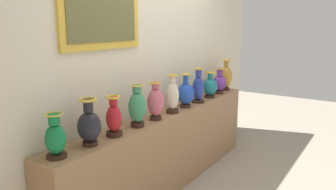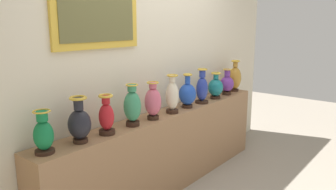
{
  "view_description": "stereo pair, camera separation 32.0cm",
  "coord_description": "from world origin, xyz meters",
  "px_view_note": "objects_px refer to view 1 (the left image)",
  "views": [
    {
      "loc": [
        -2.8,
        -1.84,
        1.77
      ],
      "look_at": [
        0.0,
        0.0,
        1.04
      ],
      "focal_mm": 35.58,
      "sensor_mm": 36.0,
      "label": 1
    },
    {
      "loc": [
        -2.61,
        -2.1,
        1.77
      ],
      "look_at": [
        0.0,
        0.0,
        1.04
      ],
      "focal_mm": 35.58,
      "sensor_mm": 36.0,
      "label": 2
    }
  ],
  "objects_px": {
    "vase_teal": "(210,86)",
    "vase_violet": "(219,83)",
    "vase_emerald": "(55,138)",
    "vase_ivory": "(172,96)",
    "vase_jade": "(137,107)",
    "vase_cobalt": "(198,88)",
    "vase_onyx": "(89,125)",
    "vase_sapphire": "(186,93)",
    "vase_crimson": "(114,118)",
    "vase_ochre": "(226,77)",
    "vase_rose": "(156,102)"
  },
  "relations": [
    {
      "from": "vase_onyx",
      "to": "vase_ochre",
      "type": "xyz_separation_m",
      "value": [
        2.54,
        0.01,
        0.03
      ]
    },
    {
      "from": "vase_ivory",
      "to": "vase_teal",
      "type": "bearing_deg",
      "value": -0.27
    },
    {
      "from": "vase_teal",
      "to": "vase_sapphire",
      "type": "bearing_deg",
      "value": 179.26
    },
    {
      "from": "vase_ivory",
      "to": "vase_cobalt",
      "type": "height_order",
      "value": "vase_cobalt"
    },
    {
      "from": "vase_teal",
      "to": "vase_ivory",
      "type": "bearing_deg",
      "value": 179.73
    },
    {
      "from": "vase_crimson",
      "to": "vase_sapphire",
      "type": "distance_m",
      "value": 1.14
    },
    {
      "from": "vase_onyx",
      "to": "vase_sapphire",
      "type": "height_order",
      "value": "vase_sapphire"
    },
    {
      "from": "vase_rose",
      "to": "vase_ochre",
      "type": "relative_size",
      "value": 0.87
    },
    {
      "from": "vase_crimson",
      "to": "vase_jade",
      "type": "distance_m",
      "value": 0.3
    },
    {
      "from": "vase_sapphire",
      "to": "vase_crimson",
      "type": "bearing_deg",
      "value": 179.58
    },
    {
      "from": "vase_sapphire",
      "to": "vase_emerald",
      "type": "bearing_deg",
      "value": 178.83
    },
    {
      "from": "vase_crimson",
      "to": "vase_emerald",
      "type": "bearing_deg",
      "value": 177.31
    },
    {
      "from": "vase_jade",
      "to": "vase_violet",
      "type": "height_order",
      "value": "vase_jade"
    },
    {
      "from": "vase_violet",
      "to": "vase_ochre",
      "type": "relative_size",
      "value": 0.8
    },
    {
      "from": "vase_jade",
      "to": "vase_emerald",
      "type": "bearing_deg",
      "value": 178.03
    },
    {
      "from": "vase_cobalt",
      "to": "vase_violet",
      "type": "relative_size",
      "value": 1.2
    },
    {
      "from": "vase_onyx",
      "to": "vase_teal",
      "type": "relative_size",
      "value": 1.13
    },
    {
      "from": "vase_ochre",
      "to": "vase_sapphire",
      "type": "bearing_deg",
      "value": -178.79
    },
    {
      "from": "vase_emerald",
      "to": "vase_violet",
      "type": "bearing_deg",
      "value": -0.89
    },
    {
      "from": "vase_teal",
      "to": "vase_ochre",
      "type": "xyz_separation_m",
      "value": [
        0.55,
        0.03,
        0.04
      ]
    },
    {
      "from": "vase_crimson",
      "to": "vase_jade",
      "type": "relative_size",
      "value": 0.89
    },
    {
      "from": "vase_jade",
      "to": "vase_cobalt",
      "type": "height_order",
      "value": "vase_cobalt"
    },
    {
      "from": "vase_sapphire",
      "to": "vase_cobalt",
      "type": "height_order",
      "value": "vase_cobalt"
    },
    {
      "from": "vase_jade",
      "to": "vase_onyx",
      "type": "bearing_deg",
      "value": 178.74
    },
    {
      "from": "vase_onyx",
      "to": "vase_teal",
      "type": "distance_m",
      "value": 1.99
    },
    {
      "from": "vase_jade",
      "to": "vase_crimson",
      "type": "bearing_deg",
      "value": 179.38
    },
    {
      "from": "vase_cobalt",
      "to": "vase_violet",
      "type": "height_order",
      "value": "vase_cobalt"
    },
    {
      "from": "vase_crimson",
      "to": "vase_ochre",
      "type": "distance_m",
      "value": 2.28
    },
    {
      "from": "vase_ivory",
      "to": "vase_violet",
      "type": "xyz_separation_m",
      "value": [
        1.14,
        -0.0,
        -0.03
      ]
    },
    {
      "from": "vase_jade",
      "to": "vase_cobalt",
      "type": "bearing_deg",
      "value": -0.52
    },
    {
      "from": "vase_emerald",
      "to": "vase_onyx",
      "type": "bearing_deg",
      "value": -3.32
    },
    {
      "from": "vase_ivory",
      "to": "vase_sapphire",
      "type": "distance_m",
      "value": 0.27
    },
    {
      "from": "vase_crimson",
      "to": "vase_onyx",
      "type": "bearing_deg",
      "value": 178.01
    },
    {
      "from": "vase_teal",
      "to": "vase_jade",
      "type": "bearing_deg",
      "value": 179.49
    },
    {
      "from": "vase_cobalt",
      "to": "vase_crimson",
      "type": "bearing_deg",
      "value": 179.46
    },
    {
      "from": "vase_teal",
      "to": "vase_violet",
      "type": "distance_m",
      "value": 0.29
    },
    {
      "from": "vase_onyx",
      "to": "vase_jade",
      "type": "xyz_separation_m",
      "value": [
        0.56,
        -0.01,
        0.02
      ]
    },
    {
      "from": "vase_emerald",
      "to": "vase_cobalt",
      "type": "height_order",
      "value": "vase_cobalt"
    },
    {
      "from": "vase_emerald",
      "to": "vase_rose",
      "type": "distance_m",
      "value": 1.13
    },
    {
      "from": "vase_onyx",
      "to": "vase_violet",
      "type": "distance_m",
      "value": 2.27
    },
    {
      "from": "vase_sapphire",
      "to": "vase_violet",
      "type": "relative_size",
      "value": 1.12
    },
    {
      "from": "vase_onyx",
      "to": "vase_ochre",
      "type": "bearing_deg",
      "value": 0.15
    },
    {
      "from": "vase_ochre",
      "to": "vase_jade",
      "type": "bearing_deg",
      "value": -179.45
    },
    {
      "from": "vase_sapphire",
      "to": "vase_teal",
      "type": "height_order",
      "value": "vase_sapphire"
    },
    {
      "from": "vase_sapphire",
      "to": "vase_ochre",
      "type": "height_order",
      "value": "vase_ochre"
    },
    {
      "from": "vase_rose",
      "to": "vase_ivory",
      "type": "relative_size",
      "value": 0.92
    },
    {
      "from": "vase_emerald",
      "to": "vase_ivory",
      "type": "height_order",
      "value": "vase_ivory"
    },
    {
      "from": "vase_ivory",
      "to": "vase_teal",
      "type": "height_order",
      "value": "vase_ivory"
    },
    {
      "from": "vase_rose",
      "to": "vase_ivory",
      "type": "distance_m",
      "value": 0.3
    },
    {
      "from": "vase_emerald",
      "to": "vase_sapphire",
      "type": "bearing_deg",
      "value": -1.17
    }
  ]
}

